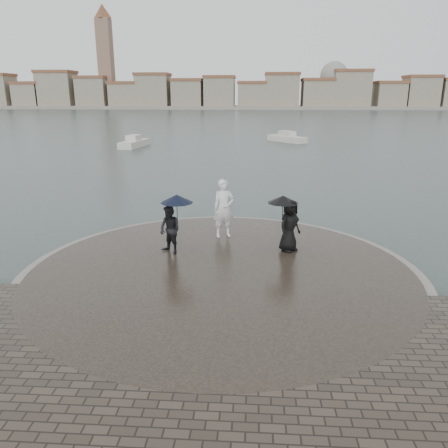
{
  "coord_description": "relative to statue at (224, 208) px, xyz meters",
  "views": [
    {
      "loc": [
        0.93,
        -9.17,
        5.64
      ],
      "look_at": [
        0.0,
        4.8,
        1.45
      ],
      "focal_mm": 35.0,
      "sensor_mm": 36.0,
      "label": 1
    }
  ],
  "objects": [
    {
      "name": "statue",
      "position": [
        0.0,
        0.0,
        0.0
      ],
      "size": [
        0.93,
        0.75,
        2.21
      ],
      "primitive_type": "imported",
      "rotation": [
        0.0,
        0.0,
        0.31
      ],
      "color": "white",
      "rests_on": "quay_tip"
    },
    {
      "name": "boats",
      "position": [
        -3.44,
        35.0,
        -1.09
      ],
      "size": [
        20.64,
        11.91,
        1.5
      ],
      "color": "beige",
      "rests_on": "ground"
    },
    {
      "name": "visitor_right",
      "position": [
        2.31,
        -1.43,
        0.03
      ],
      "size": [
        1.31,
        1.16,
        1.95
      ],
      "color": "black",
      "rests_on": "quay_tip"
    },
    {
      "name": "far_skyline",
      "position": [
        -6.15,
        153.91,
        4.14
      ],
      "size": [
        260.0,
        20.0,
        37.0
      ],
      "color": "gray",
      "rests_on": "ground"
    },
    {
      "name": "visitor_left",
      "position": [
        -1.64,
        -1.91,
        0.04
      ],
      "size": [
        1.32,
        1.15,
        2.04
      ],
      "color": "black",
      "rests_on": "quay_tip"
    },
    {
      "name": "quay_tip",
      "position": [
        0.14,
        -3.3,
        -1.29
      ],
      "size": [
        11.9,
        11.9,
        0.36
      ],
      "primitive_type": "cylinder",
      "color": "#2D261E",
      "rests_on": "ground"
    },
    {
      "name": "kerb_ring",
      "position": [
        0.14,
        -3.3,
        -1.31
      ],
      "size": [
        12.5,
        12.5,
        0.32
      ],
      "primitive_type": "cylinder",
      "color": "gray",
      "rests_on": "ground"
    },
    {
      "name": "ground",
      "position": [
        0.14,
        -6.8,
        -1.47
      ],
      "size": [
        400.0,
        400.0,
        0.0
      ],
      "primitive_type": "plane",
      "color": "#2B3835",
      "rests_on": "ground"
    }
  ]
}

